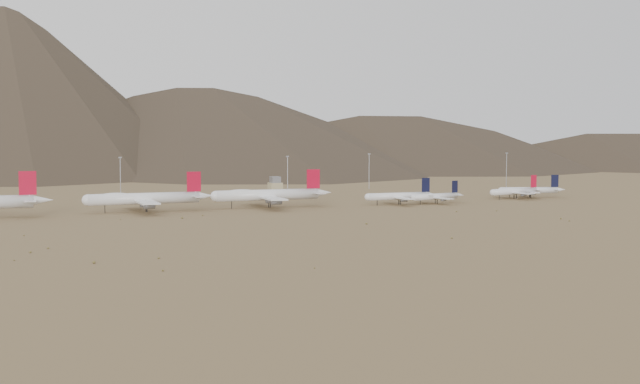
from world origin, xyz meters
name	(u,v)px	position (x,y,z in m)	size (l,w,h in m)	color
ground	(298,212)	(0.00, 0.00, 0.00)	(3000.00, 3000.00, 0.00)	olive
mountain_ridge	(75,55)	(0.00, 900.00, 150.00)	(4400.00, 1000.00, 300.00)	#483B2B
widebody_centre	(145,198)	(-73.09, 32.68, 7.09)	(69.29, 52.99, 20.57)	white
widebody_east	(268,195)	(-5.44, 31.58, 7.14)	(69.74, 53.55, 20.70)	white
narrowbody_a	(400,196)	(71.13, 21.88, 4.88)	(45.56, 32.62, 15.02)	white
narrowbody_b	(437,196)	(93.79, 19.68, 4.18)	(38.64, 28.30, 12.89)	white
narrowbody_c	(516,191)	(157.14, 32.59, 4.63)	(42.88, 31.30, 14.26)	white
narrowbody_d	(531,190)	(171.54, 37.08, 4.65)	(41.93, 31.18, 14.32)	white
control_tower	(275,187)	(30.00, 120.00, 5.32)	(8.00, 8.00, 12.00)	tan
mast_west	(120,175)	(-68.11, 134.71, 14.20)	(2.00, 0.60, 25.70)	gray
mast_centre	(288,173)	(36.59, 114.45, 14.20)	(2.00, 0.60, 25.70)	gray
mast_east	(369,169)	(111.94, 148.95, 14.20)	(2.00, 0.60, 25.70)	gray
mast_far_east	(506,168)	(214.56, 127.42, 14.20)	(2.00, 0.60, 25.70)	gray
desert_scrub	(285,233)	(-38.52, -86.24, 0.34)	(428.39, 180.07, 0.93)	brown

